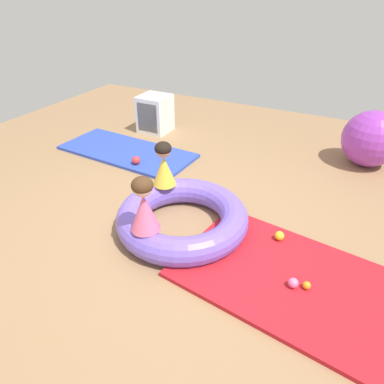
{
  "coord_description": "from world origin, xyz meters",
  "views": [
    {
      "loc": [
        1.43,
        -2.32,
        2.1
      ],
      "look_at": [
        0.08,
        0.25,
        0.31
      ],
      "focal_mm": 32.94,
      "sensor_mm": 36.0,
      "label": 1
    }
  ],
  "objects_px": {
    "play_ball_pink": "(293,283)",
    "child_in_pink": "(144,205)",
    "play_ball_orange": "(307,285)",
    "inflatable_cushion": "(182,217)",
    "storage_cube": "(154,114)",
    "play_ball_red": "(136,160)",
    "play_ball_yellow": "(279,236)",
    "exercise_ball_large": "(371,139)",
    "child_in_yellow": "(164,164)"
  },
  "relations": [
    {
      "from": "child_in_pink",
      "to": "play_ball_yellow",
      "type": "height_order",
      "value": "child_in_pink"
    },
    {
      "from": "inflatable_cushion",
      "to": "child_in_pink",
      "type": "xyz_separation_m",
      "value": [
        -0.11,
        -0.44,
        0.37
      ]
    },
    {
      "from": "play_ball_orange",
      "to": "play_ball_red",
      "type": "bearing_deg",
      "value": 154.68
    },
    {
      "from": "inflatable_cushion",
      "to": "child_in_yellow",
      "type": "distance_m",
      "value": 0.58
    },
    {
      "from": "play_ball_orange",
      "to": "inflatable_cushion",
      "type": "bearing_deg",
      "value": 167.85
    },
    {
      "from": "play_ball_pink",
      "to": "play_ball_red",
      "type": "bearing_deg",
      "value": 153.12
    },
    {
      "from": "play_ball_pink",
      "to": "exercise_ball_large",
      "type": "height_order",
      "value": "exercise_ball_large"
    },
    {
      "from": "play_ball_yellow",
      "to": "play_ball_orange",
      "type": "relative_size",
      "value": 1.35
    },
    {
      "from": "exercise_ball_large",
      "to": "child_in_yellow",
      "type": "bearing_deg",
      "value": -131.51
    },
    {
      "from": "child_in_pink",
      "to": "play_ball_pink",
      "type": "relative_size",
      "value": 6.14
    },
    {
      "from": "play_ball_orange",
      "to": "storage_cube",
      "type": "bearing_deg",
      "value": 141.39
    },
    {
      "from": "play_ball_red",
      "to": "storage_cube",
      "type": "xyz_separation_m",
      "value": [
        -0.44,
        1.13,
        0.19
      ]
    },
    {
      "from": "play_ball_pink",
      "to": "exercise_ball_large",
      "type": "bearing_deg",
      "value": 83.51
    },
    {
      "from": "storage_cube",
      "to": "play_ball_pink",
      "type": "bearing_deg",
      "value": -39.98
    },
    {
      "from": "child_in_pink",
      "to": "play_ball_pink",
      "type": "xyz_separation_m",
      "value": [
        1.25,
        0.14,
        -0.42
      ]
    },
    {
      "from": "child_in_yellow",
      "to": "exercise_ball_large",
      "type": "height_order",
      "value": "child_in_yellow"
    },
    {
      "from": "child_in_yellow",
      "to": "inflatable_cushion",
      "type": "bearing_deg",
      "value": -48.46
    },
    {
      "from": "play_ball_orange",
      "to": "storage_cube",
      "type": "height_order",
      "value": "storage_cube"
    },
    {
      "from": "child_in_yellow",
      "to": "play_ball_red",
      "type": "relative_size",
      "value": 4.4
    },
    {
      "from": "play_ball_orange",
      "to": "storage_cube",
      "type": "relative_size",
      "value": 0.11
    },
    {
      "from": "play_ball_red",
      "to": "play_ball_orange",
      "type": "bearing_deg",
      "value": -25.32
    },
    {
      "from": "storage_cube",
      "to": "play_ball_red",
      "type": "bearing_deg",
      "value": -68.59
    },
    {
      "from": "inflatable_cushion",
      "to": "exercise_ball_large",
      "type": "xyz_separation_m",
      "value": [
        1.44,
        2.31,
        0.22
      ]
    },
    {
      "from": "play_ball_red",
      "to": "exercise_ball_large",
      "type": "distance_m",
      "value": 2.97
    },
    {
      "from": "inflatable_cushion",
      "to": "exercise_ball_large",
      "type": "height_order",
      "value": "exercise_ball_large"
    },
    {
      "from": "inflatable_cushion",
      "to": "storage_cube",
      "type": "distance_m",
      "value": 2.56
    },
    {
      "from": "inflatable_cushion",
      "to": "play_ball_red",
      "type": "xyz_separation_m",
      "value": [
        -1.15,
        0.87,
        -0.04
      ]
    },
    {
      "from": "inflatable_cushion",
      "to": "exercise_ball_large",
      "type": "relative_size",
      "value": 1.78
    },
    {
      "from": "play_ball_orange",
      "to": "storage_cube",
      "type": "distance_m",
      "value": 3.63
    },
    {
      "from": "play_ball_pink",
      "to": "child_in_pink",
      "type": "bearing_deg",
      "value": -173.49
    },
    {
      "from": "child_in_yellow",
      "to": "play_ball_orange",
      "type": "xyz_separation_m",
      "value": [
        1.6,
        -0.54,
        -0.42
      ]
    },
    {
      "from": "inflatable_cushion",
      "to": "child_in_yellow",
      "type": "relative_size",
      "value": 2.69
    },
    {
      "from": "inflatable_cushion",
      "to": "storage_cube",
      "type": "height_order",
      "value": "storage_cube"
    },
    {
      "from": "child_in_pink",
      "to": "play_ball_red",
      "type": "height_order",
      "value": "child_in_pink"
    },
    {
      "from": "play_ball_yellow",
      "to": "exercise_ball_large",
      "type": "distance_m",
      "value": 2.18
    },
    {
      "from": "play_ball_yellow",
      "to": "play_ball_pink",
      "type": "bearing_deg",
      "value": -63.89
    },
    {
      "from": "child_in_pink",
      "to": "play_ball_yellow",
      "type": "xyz_separation_m",
      "value": [
        1.0,
        0.66,
        -0.42
      ]
    },
    {
      "from": "play_ball_orange",
      "to": "play_ball_red",
      "type": "distance_m",
      "value": 2.65
    },
    {
      "from": "play_ball_red",
      "to": "inflatable_cushion",
      "type": "bearing_deg",
      "value": -36.85
    },
    {
      "from": "child_in_pink",
      "to": "play_ball_pink",
      "type": "bearing_deg",
      "value": 32.32
    },
    {
      "from": "child_in_pink",
      "to": "play_ball_red",
      "type": "bearing_deg",
      "value": 154.48
    },
    {
      "from": "play_ball_red",
      "to": "child_in_yellow",
      "type": "bearing_deg",
      "value": -36.48
    },
    {
      "from": "play_ball_orange",
      "to": "child_in_yellow",
      "type": "bearing_deg",
      "value": 161.19
    },
    {
      "from": "play_ball_orange",
      "to": "play_ball_red",
      "type": "relative_size",
      "value": 0.6
    },
    {
      "from": "storage_cube",
      "to": "play_ball_orange",
      "type": "bearing_deg",
      "value": -38.61
    },
    {
      "from": "play_ball_orange",
      "to": "play_ball_red",
      "type": "height_order",
      "value": "play_ball_red"
    },
    {
      "from": "child_in_pink",
      "to": "exercise_ball_large",
      "type": "xyz_separation_m",
      "value": [
        1.55,
        2.75,
        -0.15
      ]
    },
    {
      "from": "storage_cube",
      "to": "play_ball_yellow",
      "type": "bearing_deg",
      "value": -35.62
    },
    {
      "from": "storage_cube",
      "to": "child_in_pink",
      "type": "bearing_deg",
      "value": -58.59
    },
    {
      "from": "play_ball_red",
      "to": "exercise_ball_large",
      "type": "height_order",
      "value": "exercise_ball_large"
    }
  ]
}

